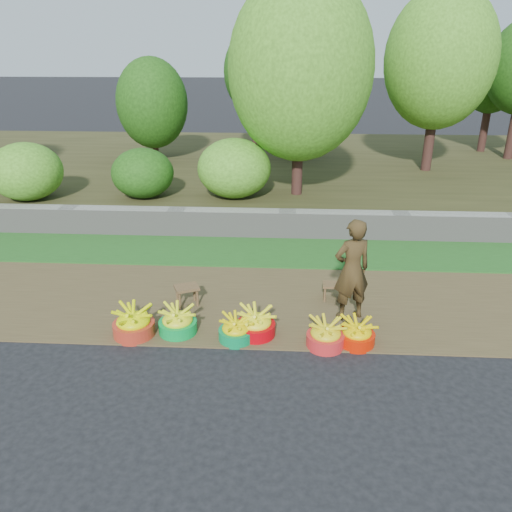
# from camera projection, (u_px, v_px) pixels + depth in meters

# --- Properties ---
(ground_plane) EXTENTS (120.00, 120.00, 0.00)m
(ground_plane) POSITION_uv_depth(u_px,v_px,m) (287.00, 351.00, 6.31)
(ground_plane) COLOR black
(ground_plane) RESTS_ON ground
(dirt_shoulder) EXTENTS (80.00, 2.50, 0.02)m
(dirt_shoulder) POSITION_uv_depth(u_px,v_px,m) (287.00, 303.00, 7.46)
(dirt_shoulder) COLOR #4E4026
(dirt_shoulder) RESTS_ON ground
(grass_verge) EXTENTS (80.00, 1.50, 0.04)m
(grass_verge) POSITION_uv_depth(u_px,v_px,m) (287.00, 252.00, 9.29)
(grass_verge) COLOR #235B1E
(grass_verge) RESTS_ON ground
(retaining_wall) EXTENTS (80.00, 0.35, 0.55)m
(retaining_wall) POSITION_uv_depth(u_px,v_px,m) (287.00, 224.00, 9.98)
(retaining_wall) COLOR gray
(retaining_wall) RESTS_ON ground
(earth_bank) EXTENTS (80.00, 10.00, 0.50)m
(earth_bank) POSITION_uv_depth(u_px,v_px,m) (287.00, 170.00, 14.49)
(earth_bank) COLOR #37361A
(earth_bank) RESTS_ON ground
(vegetation) EXTENTS (33.78, 8.07, 4.51)m
(vegetation) POSITION_uv_depth(u_px,v_px,m) (369.00, 86.00, 12.21)
(vegetation) COLOR #321C17
(vegetation) RESTS_ON earth_bank
(basin_a) EXTENTS (0.55, 0.55, 0.41)m
(basin_a) POSITION_uv_depth(u_px,v_px,m) (134.00, 323.00, 6.58)
(basin_a) COLOR #A62C1B
(basin_a) RESTS_ON ground
(basin_b) EXTENTS (0.51, 0.51, 0.38)m
(basin_b) POSITION_uv_depth(u_px,v_px,m) (178.00, 322.00, 6.64)
(basin_b) COLOR #019136
(basin_b) RESTS_ON ground
(basin_c) EXTENTS (0.46, 0.46, 0.34)m
(basin_c) POSITION_uv_depth(u_px,v_px,m) (236.00, 330.00, 6.49)
(basin_c) COLOR #037C3F
(basin_c) RESTS_ON ground
(basin_d) EXTENTS (0.52, 0.52, 0.39)m
(basin_d) POSITION_uv_depth(u_px,v_px,m) (256.00, 324.00, 6.59)
(basin_d) COLOR #B0020B
(basin_d) RESTS_ON ground
(basin_e) EXTENTS (0.49, 0.49, 0.36)m
(basin_e) POSITION_uv_depth(u_px,v_px,m) (326.00, 335.00, 6.35)
(basin_e) COLOR red
(basin_e) RESTS_ON ground
(basin_f) EXTENTS (0.47, 0.47, 0.35)m
(basin_f) POSITION_uv_depth(u_px,v_px,m) (357.00, 334.00, 6.40)
(basin_f) COLOR red
(basin_f) RESTS_ON ground
(stool_left) EXTENTS (0.42, 0.37, 0.30)m
(stool_left) POSITION_uv_depth(u_px,v_px,m) (187.00, 290.00, 7.32)
(stool_left) COLOR brown
(stool_left) RESTS_ON dirt_shoulder
(stool_right) EXTENTS (0.31, 0.25, 0.27)m
(stool_right) POSITION_uv_depth(u_px,v_px,m) (333.00, 287.00, 7.47)
(stool_right) COLOR brown
(stool_right) RESTS_ON dirt_shoulder
(vendor_woman) EXTENTS (0.62, 0.51, 1.46)m
(vendor_woman) POSITION_uv_depth(u_px,v_px,m) (352.00, 270.00, 6.80)
(vendor_woman) COLOR black
(vendor_woman) RESTS_ON dirt_shoulder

